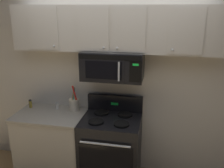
{
  "coord_description": "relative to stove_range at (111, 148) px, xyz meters",
  "views": [
    {
      "loc": [
        0.58,
        -2.39,
        2.28
      ],
      "look_at": [
        0.0,
        0.49,
        1.35
      ],
      "focal_mm": 39.45,
      "sensor_mm": 36.0,
      "label": 1
    }
  ],
  "objects": [
    {
      "name": "counter_segment",
      "position": [
        -0.84,
        0.01,
        -0.02
      ],
      "size": [
        0.93,
        0.65,
        0.9
      ],
      "color": "#BCB7AD",
      "rests_on": "ground_plane"
    },
    {
      "name": "stove_range",
      "position": [
        0.0,
        0.0,
        0.0
      ],
      "size": [
        0.76,
        0.69,
        1.12
      ],
      "color": "black",
      "rests_on": "ground_plane"
    },
    {
      "name": "back_wall",
      "position": [
        0.0,
        0.37,
        0.88
      ],
      "size": [
        5.2,
        0.1,
        2.7
      ],
      "primitive_type": "cube",
      "color": "silver",
      "rests_on": "ground_plane"
    },
    {
      "name": "utensil_crock_cream",
      "position": [
        -0.55,
        0.16,
        0.53
      ],
      "size": [
        0.14,
        0.14,
        0.37
      ],
      "color": "beige",
      "rests_on": "counter_segment"
    },
    {
      "name": "upper_cabinets",
      "position": [
        -0.0,
        0.15,
        1.56
      ],
      "size": [
        2.5,
        0.36,
        0.55
      ],
      "color": "#BCB7AD"
    },
    {
      "name": "salt_shaker",
      "position": [
        -0.81,
        0.17,
        0.48
      ],
      "size": [
        0.05,
        0.05,
        0.09
      ],
      "color": "white",
      "rests_on": "counter_segment"
    },
    {
      "name": "spice_jar",
      "position": [
        -1.2,
        0.14,
        0.49
      ],
      "size": [
        0.04,
        0.04,
        0.12
      ],
      "color": "olive",
      "rests_on": "counter_segment"
    },
    {
      "name": "over_range_microwave",
      "position": [
        -0.0,
        0.12,
        1.11
      ],
      "size": [
        0.76,
        0.43,
        0.35
      ],
      "color": "black"
    }
  ]
}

